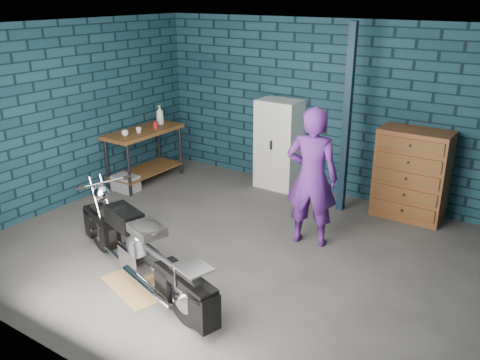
% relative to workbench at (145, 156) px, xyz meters
% --- Properties ---
extents(ground, '(6.00, 6.00, 0.00)m').
position_rel_workbench_xyz_m(ground, '(2.68, -1.19, -0.46)').
color(ground, '#4C4947').
rests_on(ground, ground).
extents(room_walls, '(6.02, 5.01, 2.71)m').
position_rel_workbench_xyz_m(room_walls, '(2.68, -0.63, 1.45)').
color(room_walls, '#102835').
rests_on(room_walls, ground).
extents(support_post, '(0.10, 0.10, 2.70)m').
position_rel_workbench_xyz_m(support_post, '(3.23, 0.76, 0.90)').
color(support_post, '#102233').
rests_on(support_post, ground).
extents(workbench, '(0.60, 1.40, 0.91)m').
position_rel_workbench_xyz_m(workbench, '(0.00, 0.00, 0.00)').
color(workbench, brown).
rests_on(workbench, ground).
extents(drip_mat, '(1.01, 0.87, 0.01)m').
position_rel_workbench_xyz_m(drip_mat, '(2.24, -2.41, -0.45)').
color(drip_mat, olive).
rests_on(drip_mat, ground).
extents(motorcycle, '(2.34, 1.26, 0.99)m').
position_rel_workbench_xyz_m(motorcycle, '(2.24, -2.41, 0.04)').
color(motorcycle, black).
rests_on(motorcycle, ground).
extents(person, '(0.74, 0.58, 1.79)m').
position_rel_workbench_xyz_m(person, '(3.32, -0.46, 0.44)').
color(person, '#491C69').
rests_on(person, ground).
extents(storage_bin, '(0.41, 0.29, 0.25)m').
position_rel_workbench_xyz_m(storage_bin, '(0.02, -0.50, -0.33)').
color(storage_bin, gray).
rests_on(storage_bin, ground).
extents(locker, '(0.68, 0.49, 1.46)m').
position_rel_workbench_xyz_m(locker, '(1.98, 1.04, 0.27)').
color(locker, silver).
rests_on(locker, ground).
extents(tool_chest, '(0.97, 0.54, 1.29)m').
position_rel_workbench_xyz_m(tool_chest, '(4.14, 1.04, 0.19)').
color(tool_chest, brown).
rests_on(tool_chest, ground).
extents(cup_a, '(0.12, 0.12, 0.09)m').
position_rel_workbench_xyz_m(cup_a, '(0.02, -0.43, 0.50)').
color(cup_a, '#C2B893').
rests_on(cup_a, workbench).
extents(cup_b, '(0.12, 0.12, 0.09)m').
position_rel_workbench_xyz_m(cup_b, '(0.07, -0.17, 0.50)').
color(cup_b, '#C2B893').
rests_on(cup_b, workbench).
extents(mug_red, '(0.10, 0.10, 0.12)m').
position_rel_workbench_xyz_m(mug_red, '(0.12, 0.17, 0.51)').
color(mug_red, maroon).
rests_on(mug_red, workbench).
extents(bottle, '(0.15, 0.15, 0.33)m').
position_rel_workbench_xyz_m(bottle, '(-0.01, 0.43, 0.62)').
color(bottle, gray).
rests_on(bottle, workbench).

